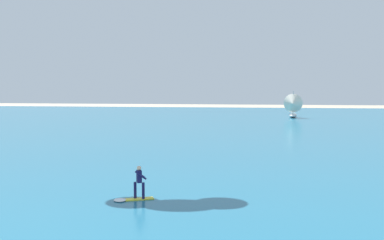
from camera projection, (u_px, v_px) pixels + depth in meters
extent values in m
cube|color=#236B89|center=(230.00, 130.00, 56.29)|extent=(160.00, 90.00, 0.10)
cube|color=yellow|center=(139.00, 199.00, 23.17)|extent=(1.46, 0.95, 0.05)
cylinder|color=#19194C|center=(135.00, 190.00, 23.20)|extent=(0.14, 0.14, 0.80)
cylinder|color=#19194C|center=(143.00, 191.00, 23.07)|extent=(0.14, 0.14, 0.80)
cube|color=#19194C|center=(139.00, 176.00, 23.08)|extent=(0.34, 0.42, 0.60)
sphere|color=beige|center=(139.00, 168.00, 23.04)|extent=(0.22, 0.22, 0.22)
cylinder|color=#19194C|center=(140.00, 174.00, 23.31)|extent=(0.50, 0.28, 0.39)
cylinder|color=#19194C|center=(142.00, 176.00, 22.89)|extent=(0.50, 0.28, 0.39)
ellipsoid|color=white|center=(120.00, 200.00, 22.90)|extent=(0.82, 0.88, 0.08)
ellipsoid|color=white|center=(293.00, 115.00, 74.09)|extent=(1.75, 3.65, 0.66)
cylinder|color=silver|center=(293.00, 102.00, 74.07)|extent=(0.11, 0.11, 3.51)
cone|color=silver|center=(293.00, 103.00, 73.35)|extent=(3.15, 1.98, 2.94)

